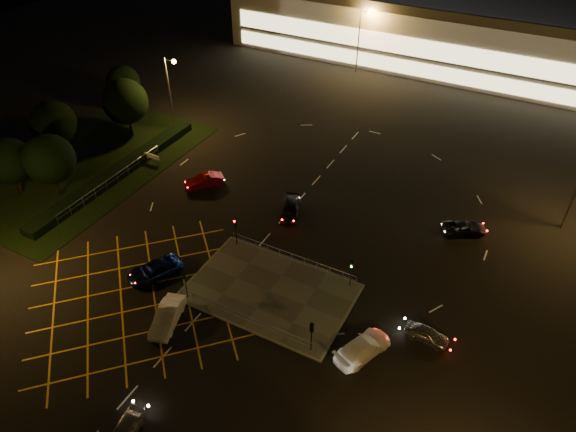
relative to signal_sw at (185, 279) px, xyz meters
The scene contains 24 objects.
ground 7.58m from the signal_sw, 56.28° to the left, with size 180.00×180.00×0.00m, color black.
pedestrian_island 7.57m from the signal_sw, 33.65° to the left, with size 14.00×9.00×0.12m, color #4C4944.
grass_verge 26.93m from the signal_sw, 153.45° to the left, with size 18.00×30.00×0.08m, color black.
hedge 22.55m from the signal_sw, 147.74° to the left, with size 2.00×26.00×1.00m, color black.
supermarket 68.13m from the signal_sw, 86.63° to the left, with size 72.00×26.50×10.50m.
streetlight_nw 31.24m from the signal_sw, 129.19° to the left, with size 1.78×0.56×10.03m.
streetlight_far_left 54.44m from the signal_sw, 95.88° to the left, with size 1.78×0.56×10.03m.
signal_sw is the anchor object (origin of this frame).
signal_se 12.00m from the signal_sw, ahead, with size 0.28×0.30×3.15m.
signal_nw 7.99m from the signal_sw, 90.00° to the left, with size 0.28×0.30×3.15m.
signal_ne 14.41m from the signal_sw, 33.65° to the left, with size 0.28×0.30×3.15m.
tree_a 26.38m from the signal_sw, behind, with size 5.04×5.04×6.86m.
tree_b 30.55m from the signal_sw, 156.81° to the left, with size 5.40×5.40×7.35m.
tree_c 31.34m from the signal_sw, 140.20° to the left, with size 5.76×5.76×7.84m.
tree_d 39.73m from the signal_sw, 139.09° to the left, with size 4.68×4.68×6.37m.
tree_e 22.92m from the signal_sw, 164.76° to the left, with size 5.40×5.40×7.35m.
car_near_silver 13.00m from the signal_sw, 72.21° to the right, with size 1.51×3.75×1.28m, color silver.
car_queue_white 3.41m from the signal_sw, 85.65° to the right, with size 1.63×4.68×1.54m, color silver.
car_left_blue 4.72m from the signal_sw, 168.20° to the left, with size 2.33×5.06×1.41m, color #0D1B51.
car_far_dkgrey 15.29m from the signal_sw, 81.29° to the left, with size 1.80×4.42×1.28m, color black.
car_right_silver 20.52m from the signal_sw, 15.26° to the left, with size 1.44×3.58×1.22m, color #AEB0B5.
car_circ_red 17.43m from the signal_sw, 120.28° to the left, with size 1.52×4.36×1.44m, color maroon.
car_east_grey 28.15m from the signal_sw, 46.61° to the left, with size 2.03×4.41×1.23m, color black.
car_approach_white 15.85m from the signal_sw, ahead, with size 2.10×5.17×1.50m, color white.
Camera 1 is at (18.33, -29.31, 33.43)m, focal length 32.00 mm.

